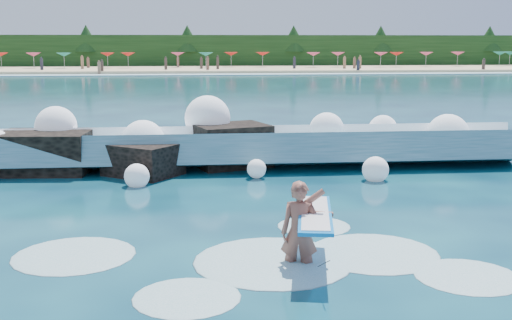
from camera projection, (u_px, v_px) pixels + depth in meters
name	position (u px, v px, depth m)	size (l,w,h in m)	color
ground	(193.00, 237.00, 13.02)	(200.00, 200.00, 0.00)	#07233C
beach	(190.00, 69.00, 89.30)	(140.00, 20.00, 0.40)	tan
wet_band	(190.00, 74.00, 78.57)	(140.00, 5.00, 0.08)	silver
treeline	(190.00, 52.00, 98.67)	(140.00, 4.00, 5.00)	black
breaking_wave	(234.00, 148.00, 20.50)	(18.37, 2.85, 1.58)	teal
rock_cluster	(132.00, 154.00, 19.76)	(8.45, 3.62, 1.56)	black
surfer_with_board	(303.00, 228.00, 11.26)	(1.16, 2.99, 1.83)	brown
wave_spray	(222.00, 135.00, 20.28)	(15.49, 4.43, 2.28)	white
surf_foam	(273.00, 260.00, 11.67)	(8.86, 5.30, 0.15)	silver
beach_umbrellas	(188.00, 54.00, 90.42)	(111.05, 6.40, 0.50)	red
beachgoers	(119.00, 63.00, 86.83)	(97.56, 13.52, 1.93)	#3F332D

